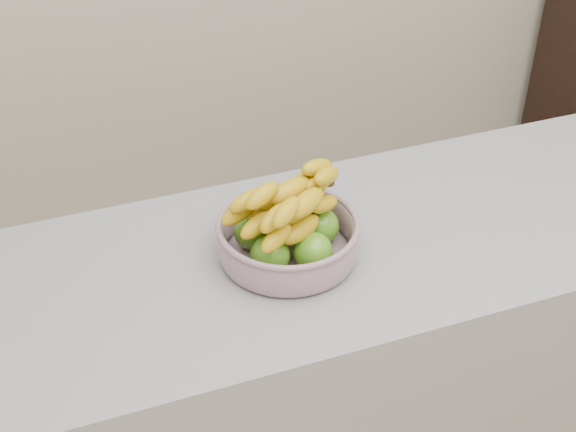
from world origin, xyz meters
The scene contains 2 objects.
counter centered at (0.00, 0.55, 0.45)m, with size 2.00×0.60×0.90m, color gray.
fruit_bowl centered at (-0.28, 0.55, 0.96)m, with size 0.29×0.29×0.18m.
Camera 1 is at (-0.73, -0.66, 1.94)m, focal length 50.00 mm.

